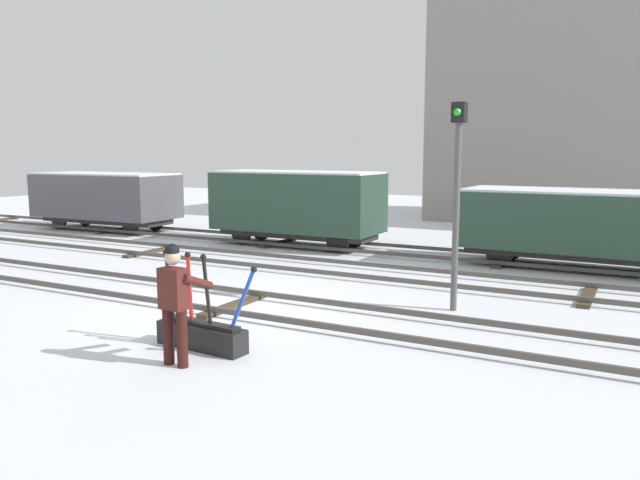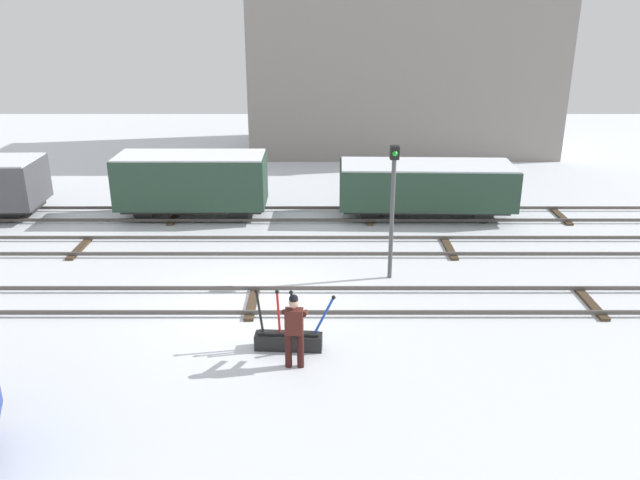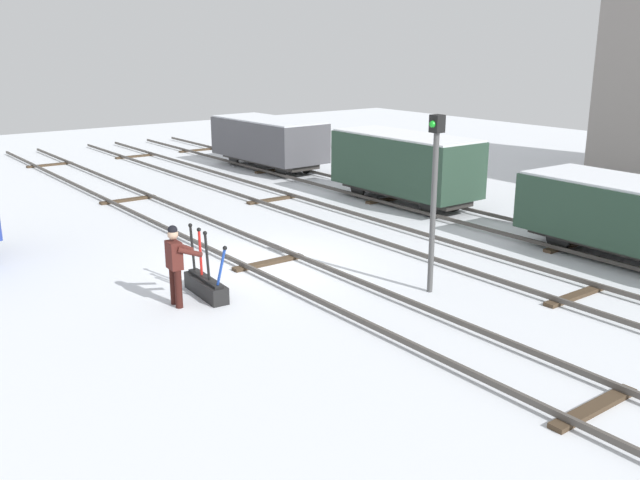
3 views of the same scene
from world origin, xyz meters
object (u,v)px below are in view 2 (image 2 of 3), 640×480
Objects in this scene: switch_lever_frame at (290,339)px; freight_car_near_switch at (428,186)px; signal_post at (395,199)px; freight_car_back_track at (194,181)px; rail_worker at (296,326)px.

switch_lever_frame is 10.51m from freight_car_near_switch.
freight_car_near_switch reaches higher than switch_lever_frame.
signal_post is 5.87m from freight_car_near_switch.
freight_car_back_track is (-6.57, 5.46, -0.99)m from signal_post.
signal_post is (2.53, 4.73, 1.37)m from rail_worker.
signal_post is at bearing 59.68° from switch_lever_frame.
freight_car_back_track is at bearing -178.28° from freight_car_near_switch.
freight_car_back_track is (-4.05, 10.19, 0.38)m from rail_worker.
freight_car_near_switch is (4.35, 10.19, 0.21)m from rail_worker.
freight_car_back_track reaches higher than switch_lever_frame.
signal_post reaches higher than rail_worker.
freight_car_back_track is at bearing 116.03° from switch_lever_frame.
freight_car_near_switch is at bearing 71.52° from signal_post.
signal_post is 0.72× the size of freight_car_back_track.
switch_lever_frame is 10.27m from freight_car_back_track.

